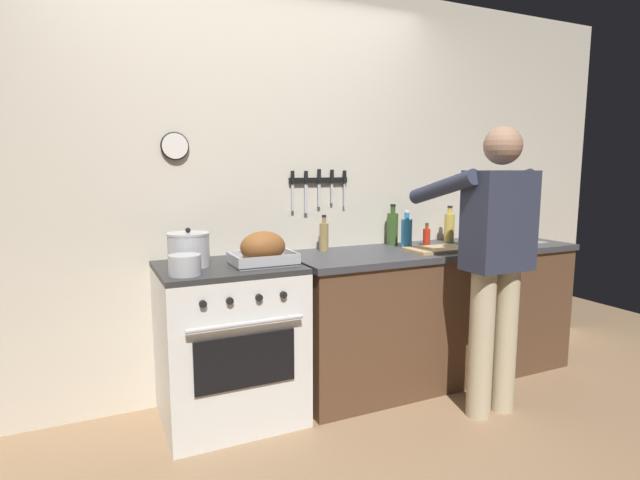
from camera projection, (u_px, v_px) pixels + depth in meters
wall_back at (245, 189)px, 3.15m from camera, size 6.00×0.13×2.60m
counter_block at (433, 311)px, 3.46m from camera, size 2.03×0.65×0.90m
stove at (230, 342)px, 2.86m from camera, size 0.76×0.67×0.90m
person_cook at (495, 253)px, 2.87m from camera, size 0.51×0.63×1.66m
roasting_pan at (263, 249)px, 2.79m from camera, size 0.35×0.26×0.19m
stock_pot at (189, 250)px, 2.74m from camera, size 0.23×0.23×0.21m
saucepan at (185, 265)px, 2.52m from camera, size 0.16×0.16×0.10m
cutting_board at (435, 250)px, 3.25m from camera, size 0.36×0.24×0.02m
bottle_dish_soap at (407, 232)px, 3.37m from camera, size 0.07×0.07×0.25m
bottle_olive_oil at (393, 228)px, 3.51m from camera, size 0.08×0.08×0.28m
bottle_hot_sauce at (427, 237)px, 3.46m from camera, size 0.05×0.05×0.16m
bottle_vinegar at (324, 236)px, 3.24m from camera, size 0.06×0.06×0.23m
bottle_cooking_oil at (449, 227)px, 3.64m from camera, size 0.07×0.07×0.26m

